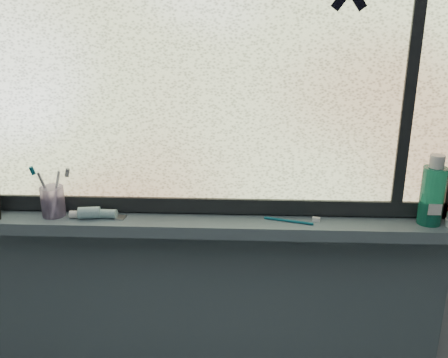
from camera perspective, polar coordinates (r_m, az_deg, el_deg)
wall_back at (r=1.61m, az=-1.53°, el=4.01°), size 3.00×0.01×2.50m
windowsill at (r=1.62m, az=-1.64°, el=-5.24°), size 1.62×0.14×0.04m
sill_apron at (r=1.94m, az=-1.36°, el=-18.40°), size 1.62×0.02×0.98m
window_pane at (r=1.54m, az=-1.69°, el=13.91°), size 1.50×0.01×1.00m
frame_bottom at (r=1.65m, az=-1.54°, el=-2.97°), size 1.60×0.03×0.05m
frame_mullion at (r=1.60m, az=20.81°, el=12.93°), size 0.03×0.03×1.00m
toothpaste_tube at (r=1.66m, az=-14.40°, el=-3.77°), size 0.22×0.06×0.04m
toothbrush_cup at (r=1.72m, az=-18.97°, el=-2.42°), size 0.10×0.10×0.10m
toothbrush_lying at (r=1.60m, az=7.39°, el=-4.68°), size 0.19×0.07×0.01m
mouthwash_bottle at (r=1.67m, az=22.77°, el=-1.16°), size 0.08×0.08×0.19m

